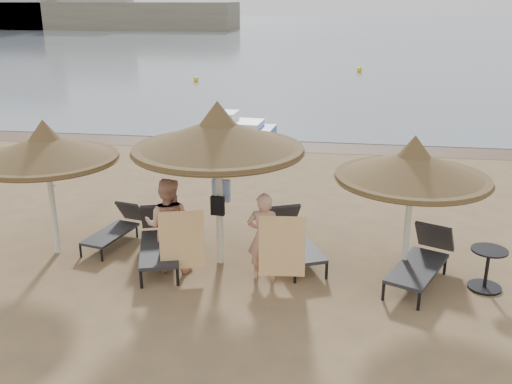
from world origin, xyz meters
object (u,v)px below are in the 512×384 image
lounger_far_right (423,259)px  pedal_boat (240,132)px  lounger_near_left (159,239)px  person_left (168,218)px  lounger_far_left (117,227)px  palapa_left (46,148)px  person_right (264,230)px  side_table (487,270)px  palapa_center (218,136)px  lounger_near_right (292,237)px  palapa_right (413,166)px

lounger_far_right → pedal_boat: bearing=142.1°
lounger_near_left → person_left: bearing=-68.0°
lounger_far_left → lounger_far_right: bearing=5.5°
palapa_left → person_right: (4.18, -0.51, -1.18)m
lounger_far_right → side_table: 1.07m
palapa_center → lounger_far_right: bearing=-2.4°
palapa_center → lounger_far_left: bearing=165.3°
palapa_left → lounger_near_left: 2.70m
palapa_left → lounger_near_right: (4.59, 0.52, -1.73)m
lounger_far_left → person_right: (3.20, -1.17, 0.62)m
palapa_right → person_left: bearing=-175.7°
lounger_far_left → lounger_near_left: bearing=-17.6°
palapa_center → pedal_boat: (-1.28, 9.28, -2.07)m
side_table → pedal_boat: pedal_boat is taller
side_table → lounger_near_left: bearing=177.2°
palapa_center → person_right: (0.90, -0.57, -1.51)m
palapa_center → palapa_right: bearing=-2.1°
palapa_right → lounger_far_left: 5.99m
palapa_left → lounger_near_left: size_ratio=1.23×
palapa_left → side_table: palapa_left is taller
lounger_far_right → person_right: size_ratio=1.10×
pedal_boat → side_table: bearing=-53.2°
lounger_far_left → person_right: person_right is taller
lounger_near_left → palapa_center: bearing=-15.0°
lounger_far_left → lounger_far_right: lounger_far_right is taller
palapa_center → pedal_boat: palapa_center is taller
lounger_far_left → pedal_boat: (1.01, 8.68, 0.07)m
lounger_near_right → lounger_far_right: size_ratio=0.99×
palapa_left → pedal_boat: palapa_left is taller
palapa_right → person_right: size_ratio=1.40×
palapa_right → person_left: size_ratio=1.29×
lounger_near_right → lounger_far_left: bearing=154.2°
lounger_near_right → side_table: (3.43, -0.80, -0.05)m
person_right → pedal_boat: person_right is taller
lounger_far_left → lounger_near_left: 1.29m
lounger_near_right → person_left: (-2.18, -0.90, 0.63)m
lounger_near_left → person_right: (2.09, -0.52, 0.53)m
palapa_center → lounger_near_right: bearing=19.5°
lounger_near_left → lounger_near_right: lounger_near_left is taller
person_right → pedal_boat: 10.10m
lounger_near_right → pedal_boat: pedal_boat is taller
palapa_right → lounger_near_left: palapa_right is taller
palapa_right → side_table: (1.36, -0.21, -1.74)m
lounger_far_left → pedal_boat: bearing=96.0°
palapa_right → lounger_near_right: bearing=164.1°
lounger_far_left → lounger_near_right: (3.61, -0.14, 0.07)m
lounger_near_left → person_right: person_right is taller
palapa_right → lounger_far_left: bearing=172.7°
palapa_right → palapa_left: bearing=179.4°
palapa_right → lounger_near_right: size_ratio=1.28×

